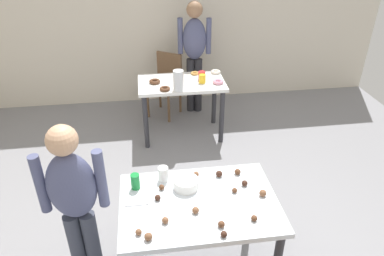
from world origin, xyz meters
TOP-DOWN VIEW (x-y plane):
  - wall_back at (0.00, 3.20)m, footprint 6.40×0.10m
  - dining_table_near at (-0.07, -0.11)m, footprint 1.12×0.77m
  - dining_table_far at (0.05, 2.03)m, footprint 1.05×0.61m
  - chair_far_table at (-0.09, 2.68)m, footprint 0.56×0.56m
  - person_girl_near at (-0.91, -0.11)m, footprint 0.45×0.20m
  - person_adult_far at (0.31, 2.69)m, footprint 0.46×0.25m
  - mixing_bowl at (-0.14, 0.05)m, footprint 0.18×0.18m
  - soda_can at (-0.51, 0.10)m, footprint 0.07×0.07m
  - fork_near at (-0.51, -0.09)m, footprint 0.17×0.02m
  - cup_near_0 at (-0.30, 0.16)m, footprint 0.08×0.08m
  - cake_ball_0 at (-0.44, -0.41)m, footprint 0.05×0.05m
  - cake_ball_1 at (-0.32, 0.06)m, footprint 0.04×0.04m
  - cake_ball_2 at (0.04, -0.37)m, footprint 0.05×0.05m
  - cake_ball_3 at (0.21, -0.05)m, footprint 0.04×0.04m
  - cake_ball_4 at (0.04, -0.46)m, footprint 0.04×0.04m
  - cake_ball_5 at (-0.50, -0.36)m, footprint 0.04×0.04m
  - cake_ball_6 at (-0.32, -0.29)m, footprint 0.05×0.05m
  - cake_ball_7 at (0.30, 0.01)m, footprint 0.05×0.05m
  - cake_ball_8 at (0.40, -0.12)m, footprint 0.05×0.05m
  - cake_ball_9 at (-0.11, -0.22)m, footprint 0.05×0.05m
  - cake_ball_10 at (0.28, 0.15)m, footprint 0.05×0.05m
  - cake_ball_11 at (0.13, 0.15)m, footprint 0.05×0.05m
  - cake_ball_12 at (-0.36, -0.06)m, footprint 0.04×0.04m
  - cake_ball_13 at (-0.05, 0.17)m, footprint 0.04×0.04m
  - cake_ball_14 at (0.27, -0.35)m, footprint 0.04×0.04m
  - pitcher_far at (-0.01, 1.79)m, footprint 0.12×0.12m
  - cup_far_0 at (0.30, 1.97)m, footprint 0.08×0.08m
  - cup_far_1 at (0.31, 2.06)m, footprint 0.09×0.09m
  - donut_far_0 at (0.25, 2.25)m, footprint 0.10×0.10m
  - donut_far_1 at (0.49, 1.92)m, footprint 0.13×0.13m
  - donut_far_2 at (0.52, 2.24)m, footprint 0.13×0.13m
  - donut_far_3 at (-0.27, 2.04)m, footprint 0.13×0.13m
  - donut_far_4 at (-0.17, 1.81)m, footprint 0.12×0.12m

SIDE VIEW (x-z plane):
  - chair_far_table at x=-0.09m, z-range 0.06..0.93m
  - dining_table_far at x=0.05m, z-range 0.25..1.00m
  - dining_table_near at x=-0.07m, z-range 0.27..1.02m
  - fork_near at x=-0.51m, z-range 0.75..0.76m
  - donut_far_0 at x=0.25m, z-range 0.75..0.78m
  - donut_far_4 at x=-0.17m, z-range 0.75..0.79m
  - donut_far_2 at x=0.52m, z-range 0.75..0.79m
  - cake_ball_3 at x=0.21m, z-range 0.75..0.79m
  - donut_far_1 at x=0.49m, z-range 0.75..0.79m
  - donut_far_3 at x=-0.27m, z-range 0.75..0.79m
  - cake_ball_1 at x=-0.32m, z-range 0.75..0.79m
  - cake_ball_5 at x=-0.50m, z-range 0.75..0.79m
  - cake_ball_14 at x=0.27m, z-range 0.75..0.79m
  - cake_ball_4 at x=0.04m, z-range 0.75..0.79m
  - cake_ball_12 at x=-0.36m, z-range 0.75..0.79m
  - cake_ball_13 at x=-0.05m, z-range 0.75..0.79m
  - cake_ball_6 at x=-0.32m, z-range 0.75..0.80m
  - cake_ball_7 at x=0.30m, z-range 0.75..0.80m
  - cake_ball_2 at x=0.04m, z-range 0.75..0.80m
  - cake_ball_9 at x=-0.11m, z-range 0.75..0.80m
  - cake_ball_10 at x=0.28m, z-range 0.75..0.80m
  - cake_ball_11 at x=0.13m, z-range 0.75..0.80m
  - cake_ball_8 at x=0.40m, z-range 0.75..0.80m
  - cake_ball_0 at x=-0.44m, z-range 0.75..0.80m
  - mixing_bowl at x=-0.14m, z-range 0.75..0.83m
  - cup_far_0 at x=0.30m, z-range 0.75..0.85m
  - cup_far_1 at x=0.31m, z-range 0.75..0.86m
  - cup_near_0 at x=-0.30m, z-range 0.75..0.87m
  - soda_can at x=-0.51m, z-range 0.75..0.87m
  - person_girl_near at x=-0.91m, z-range 0.14..1.57m
  - pitcher_far at x=-0.01m, z-range 0.75..0.99m
  - person_adult_far at x=0.31m, z-range 0.16..1.73m
  - wall_back at x=0.00m, z-range 0.00..2.60m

